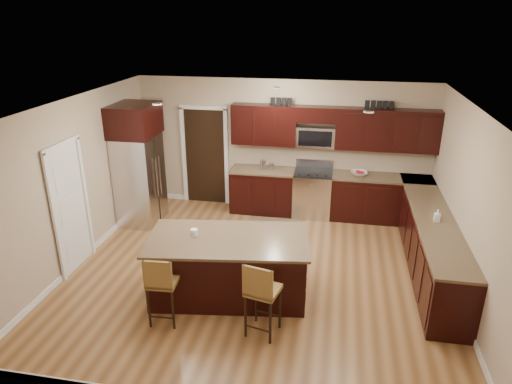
% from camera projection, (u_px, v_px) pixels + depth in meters
% --- Properties ---
extents(floor, '(6.00, 6.00, 0.00)m').
position_uv_depth(floor, '(258.00, 273.00, 7.36)').
color(floor, olive).
rests_on(floor, ground).
extents(ceiling, '(6.00, 6.00, 0.00)m').
position_uv_depth(ceiling, '(259.00, 106.00, 6.36)').
color(ceiling, silver).
rests_on(ceiling, wall_back).
extents(wall_back, '(6.00, 0.00, 6.00)m').
position_uv_depth(wall_back, '(282.00, 146.00, 9.37)').
color(wall_back, tan).
rests_on(wall_back, floor).
extents(wall_left, '(0.00, 5.50, 5.50)m').
position_uv_depth(wall_left, '(76.00, 183.00, 7.37)').
color(wall_left, tan).
rests_on(wall_left, floor).
extents(wall_right, '(0.00, 5.50, 5.50)m').
position_uv_depth(wall_right, '(470.00, 211.00, 6.35)').
color(wall_right, tan).
rests_on(wall_right, floor).
extents(base_cabinets, '(4.02, 3.96, 0.92)m').
position_uv_depth(base_cabinets, '(377.00, 219.00, 8.18)').
color(base_cabinets, black).
rests_on(base_cabinets, floor).
extents(upper_cabinets, '(4.00, 0.33, 0.80)m').
position_uv_depth(upper_cabinets, '(335.00, 127.00, 8.86)').
color(upper_cabinets, black).
rests_on(upper_cabinets, wall_back).
extents(range, '(0.76, 0.64, 1.11)m').
position_uv_depth(range, '(312.00, 193.00, 9.30)').
color(range, silver).
rests_on(range, floor).
extents(microwave, '(0.76, 0.31, 0.40)m').
position_uv_depth(microwave, '(316.00, 137.00, 9.02)').
color(microwave, silver).
rests_on(microwave, upper_cabinets).
extents(doorway, '(0.85, 0.03, 2.06)m').
position_uv_depth(doorway, '(205.00, 157.00, 9.75)').
color(doorway, black).
rests_on(doorway, floor).
extents(pantry_door, '(0.03, 0.80, 2.04)m').
position_uv_depth(pantry_door, '(70.00, 209.00, 7.21)').
color(pantry_door, white).
rests_on(pantry_door, floor).
extents(letter_decor, '(2.20, 0.03, 0.15)m').
position_uv_depth(letter_decor, '(329.00, 103.00, 8.71)').
color(letter_decor, black).
rests_on(letter_decor, upper_cabinets).
extents(island, '(2.43, 1.50, 0.92)m').
position_uv_depth(island, '(229.00, 268.00, 6.68)').
color(island, black).
rests_on(island, floor).
extents(stool_left, '(0.40, 0.40, 1.02)m').
position_uv_depth(stool_left, '(161.00, 283.00, 5.95)').
color(stool_left, olive).
rests_on(stool_left, floor).
extents(stool_right, '(0.48, 0.48, 1.07)m').
position_uv_depth(stool_right, '(261.00, 291.00, 5.71)').
color(stool_right, olive).
rests_on(stool_right, floor).
extents(refrigerator, '(0.79, 0.94, 2.35)m').
position_uv_depth(refrigerator, '(138.00, 164.00, 8.75)').
color(refrigerator, silver).
rests_on(refrigerator, floor).
extents(floor_mat, '(0.99, 0.67, 0.01)m').
position_uv_depth(floor_mat, '(272.00, 225.00, 9.00)').
color(floor_mat, brown).
rests_on(floor_mat, floor).
extents(fruit_bowl, '(0.35, 0.35, 0.08)m').
position_uv_depth(fruit_bowl, '(359.00, 173.00, 8.97)').
color(fruit_bowl, silver).
rests_on(fruit_bowl, base_cabinets).
extents(soap_bottle, '(0.09, 0.09, 0.19)m').
position_uv_depth(soap_bottle, '(437.00, 216.00, 6.99)').
color(soap_bottle, '#B2B2B2').
rests_on(soap_bottle, base_cabinets).
extents(canister_tall, '(0.12, 0.12, 0.20)m').
position_uv_depth(canister_tall, '(263.00, 165.00, 9.28)').
color(canister_tall, silver).
rests_on(canister_tall, base_cabinets).
extents(canister_short, '(0.11, 0.11, 0.15)m').
position_uv_depth(canister_short, '(271.00, 167.00, 9.26)').
color(canister_short, silver).
rests_on(canister_short, base_cabinets).
extents(island_jar, '(0.10, 0.10, 0.10)m').
position_uv_depth(island_jar, '(194.00, 232.00, 6.56)').
color(island_jar, white).
rests_on(island_jar, island).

